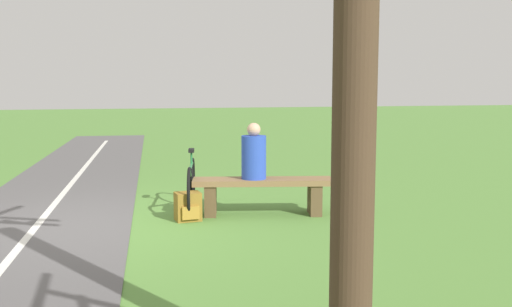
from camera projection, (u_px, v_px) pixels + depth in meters
name	position (u px, v px, depth m)	size (l,w,h in m)	color
ground_plane	(88.00, 227.00, 7.37)	(80.00, 80.00, 0.00)	#548438
bench	(263.00, 189.00, 8.07)	(2.01, 0.85, 0.51)	brown
person_seated	(254.00, 155.00, 8.01)	(0.41, 0.41, 0.78)	#2847B7
bicycle	(191.00, 185.00, 8.35)	(0.37, 1.71, 0.89)	black
backpack	(188.00, 207.00, 7.73)	(0.36, 0.33, 0.38)	olive
tree_far_left	(363.00, 13.00, 3.09)	(1.32, 1.29, 4.67)	#473323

